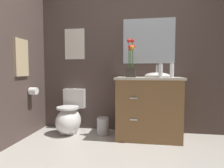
{
  "coord_description": "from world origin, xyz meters",
  "views": [
    {
      "loc": [
        0.22,
        -1.64,
        0.99
      ],
      "look_at": [
        -0.23,
        1.15,
        0.79
      ],
      "focal_mm": 31.03,
      "sensor_mm": 36.0,
      "label": 1
    }
  ],
  "objects_px": {
    "soap_bottle": "(161,71)",
    "wall_poster": "(75,44)",
    "trash_bin": "(103,126)",
    "wall_mirror": "(149,41)",
    "toilet": "(70,118)",
    "flower_vase": "(131,65)",
    "lotion_bottle": "(172,70)",
    "hanging_towel": "(22,58)",
    "toilet_paper_roll": "(33,91)",
    "vanity_cabinet": "(148,107)"
  },
  "relations": [
    {
      "from": "soap_bottle",
      "to": "toilet_paper_roll",
      "type": "xyz_separation_m",
      "value": [
        -1.86,
        -0.0,
        -0.3
      ]
    },
    {
      "from": "lotion_bottle",
      "to": "hanging_towel",
      "type": "distance_m",
      "value": 2.13
    },
    {
      "from": "vanity_cabinet",
      "to": "lotion_bottle",
      "type": "relative_size",
      "value": 4.92
    },
    {
      "from": "soap_bottle",
      "to": "toilet_paper_roll",
      "type": "bearing_deg",
      "value": -179.85
    },
    {
      "from": "flower_vase",
      "to": "lotion_bottle",
      "type": "relative_size",
      "value": 2.53
    },
    {
      "from": "trash_bin",
      "to": "wall_poster",
      "type": "height_order",
      "value": "wall_poster"
    },
    {
      "from": "toilet",
      "to": "lotion_bottle",
      "type": "relative_size",
      "value": 3.17
    },
    {
      "from": "wall_mirror",
      "to": "toilet_paper_roll",
      "type": "bearing_deg",
      "value": -164.81
    },
    {
      "from": "flower_vase",
      "to": "trash_bin",
      "type": "relative_size",
      "value": 2.03
    },
    {
      "from": "lotion_bottle",
      "to": "trash_bin",
      "type": "height_order",
      "value": "lotion_bottle"
    },
    {
      "from": "vanity_cabinet",
      "to": "toilet_paper_roll",
      "type": "height_order",
      "value": "vanity_cabinet"
    },
    {
      "from": "trash_bin",
      "to": "wall_poster",
      "type": "xyz_separation_m",
      "value": [
        -0.54,
        0.28,
        1.29
      ]
    },
    {
      "from": "wall_mirror",
      "to": "hanging_towel",
      "type": "bearing_deg",
      "value": -159.9
    },
    {
      "from": "trash_bin",
      "to": "lotion_bottle",
      "type": "bearing_deg",
      "value": 0.94
    },
    {
      "from": "trash_bin",
      "to": "toilet_paper_roll",
      "type": "bearing_deg",
      "value": -169.76
    },
    {
      "from": "toilet",
      "to": "wall_poster",
      "type": "distance_m",
      "value": 1.22
    },
    {
      "from": "flower_vase",
      "to": "vanity_cabinet",
      "type": "bearing_deg",
      "value": 12.12
    },
    {
      "from": "trash_bin",
      "to": "wall_mirror",
      "type": "xyz_separation_m",
      "value": [
        0.68,
        0.28,
        1.31
      ]
    },
    {
      "from": "wall_poster",
      "to": "toilet_paper_roll",
      "type": "bearing_deg",
      "value": -136.46
    },
    {
      "from": "vanity_cabinet",
      "to": "trash_bin",
      "type": "xyz_separation_m",
      "value": [
        -0.69,
        0.02,
        -0.32
      ]
    },
    {
      "from": "trash_bin",
      "to": "soap_bottle",
      "type": "bearing_deg",
      "value": -12.24
    },
    {
      "from": "wall_mirror",
      "to": "toilet_paper_roll",
      "type": "distance_m",
      "value": 1.93
    },
    {
      "from": "toilet",
      "to": "wall_poster",
      "type": "height_order",
      "value": "wall_poster"
    },
    {
      "from": "soap_bottle",
      "to": "wall_mirror",
      "type": "xyz_separation_m",
      "value": [
        -0.15,
        0.46,
        0.47
      ]
    },
    {
      "from": "soap_bottle",
      "to": "trash_bin",
      "type": "relative_size",
      "value": 0.74
    },
    {
      "from": "vanity_cabinet",
      "to": "trash_bin",
      "type": "height_order",
      "value": "vanity_cabinet"
    },
    {
      "from": "wall_poster",
      "to": "wall_mirror",
      "type": "height_order",
      "value": "wall_mirror"
    },
    {
      "from": "wall_poster",
      "to": "wall_mirror",
      "type": "xyz_separation_m",
      "value": [
        1.22,
        0.0,
        0.02
      ]
    },
    {
      "from": "lotion_bottle",
      "to": "toilet_paper_roll",
      "type": "distance_m",
      "value": 2.07
    },
    {
      "from": "soap_bottle",
      "to": "trash_bin",
      "type": "distance_m",
      "value": 1.2
    },
    {
      "from": "soap_bottle",
      "to": "lotion_bottle",
      "type": "height_order",
      "value": "lotion_bottle"
    },
    {
      "from": "wall_poster",
      "to": "hanging_towel",
      "type": "height_order",
      "value": "wall_poster"
    },
    {
      "from": "hanging_towel",
      "to": "wall_mirror",
      "type": "bearing_deg",
      "value": 20.1
    },
    {
      "from": "lotion_bottle",
      "to": "wall_mirror",
      "type": "height_order",
      "value": "wall_mirror"
    },
    {
      "from": "toilet",
      "to": "wall_poster",
      "type": "relative_size",
      "value": 1.37
    },
    {
      "from": "toilet",
      "to": "hanging_towel",
      "type": "distance_m",
      "value": 1.14
    },
    {
      "from": "vanity_cabinet",
      "to": "trash_bin",
      "type": "bearing_deg",
      "value": 178.71
    },
    {
      "from": "toilet",
      "to": "toilet_paper_roll",
      "type": "height_order",
      "value": "toilet_paper_roll"
    },
    {
      "from": "vanity_cabinet",
      "to": "hanging_towel",
      "type": "distance_m",
      "value": 1.94
    },
    {
      "from": "toilet",
      "to": "flower_vase",
      "type": "bearing_deg",
      "value": -4.82
    },
    {
      "from": "soap_bottle",
      "to": "trash_bin",
      "type": "bearing_deg",
      "value": 167.76
    },
    {
      "from": "toilet",
      "to": "hanging_towel",
      "type": "xyz_separation_m",
      "value": [
        -0.54,
        -0.38,
        0.92
      ]
    },
    {
      "from": "flower_vase",
      "to": "hanging_towel",
      "type": "xyz_separation_m",
      "value": [
        -1.51,
        -0.3,
        0.1
      ]
    },
    {
      "from": "wall_poster",
      "to": "wall_mirror",
      "type": "relative_size",
      "value": 0.63
    },
    {
      "from": "trash_bin",
      "to": "wall_poster",
      "type": "distance_m",
      "value": 1.43
    },
    {
      "from": "vanity_cabinet",
      "to": "flower_vase",
      "type": "distance_m",
      "value": 0.67
    },
    {
      "from": "flower_vase",
      "to": "wall_poster",
      "type": "distance_m",
      "value": 1.09
    },
    {
      "from": "hanging_towel",
      "to": "soap_bottle",
      "type": "bearing_deg",
      "value": 5.57
    },
    {
      "from": "toilet",
      "to": "wall_mirror",
      "type": "relative_size",
      "value": 0.86
    },
    {
      "from": "soap_bottle",
      "to": "wall_poster",
      "type": "relative_size",
      "value": 0.4
    }
  ]
}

